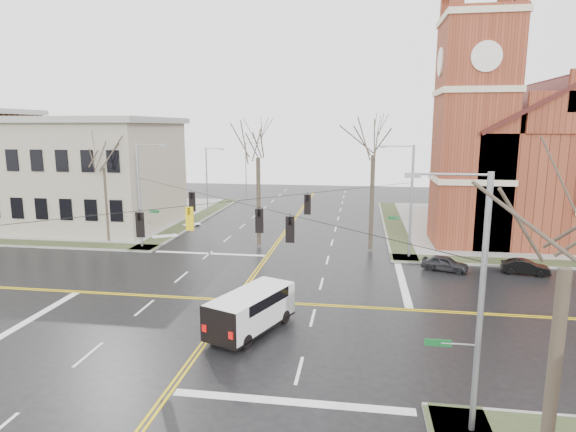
# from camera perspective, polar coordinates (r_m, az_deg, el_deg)

# --- Properties ---
(ground) EXTENTS (120.00, 120.00, 0.00)m
(ground) POSITION_cam_1_polar(r_m,az_deg,el_deg) (30.27, -6.27, -9.91)
(ground) COLOR black
(ground) RESTS_ON ground
(sidewalks) EXTENTS (80.00, 80.00, 0.17)m
(sidewalks) POSITION_cam_1_polar(r_m,az_deg,el_deg) (30.25, -6.27, -9.77)
(sidewalks) COLOR gray
(sidewalks) RESTS_ON ground
(road_markings) EXTENTS (100.00, 100.00, 0.01)m
(road_markings) POSITION_cam_1_polar(r_m,az_deg,el_deg) (30.27, -6.27, -9.90)
(road_markings) COLOR gold
(road_markings) RESTS_ON ground
(church) EXTENTS (24.28, 27.48, 27.50)m
(church) POSITION_cam_1_polar(r_m,az_deg,el_deg) (55.02, 27.18, 7.19)
(church) COLOR maroon
(church) RESTS_ON ground
(civic_building_a) EXTENTS (18.00, 14.00, 11.00)m
(civic_building_a) POSITION_cam_1_polar(r_m,az_deg,el_deg) (56.01, -23.23, 4.52)
(civic_building_a) COLOR gray
(civic_building_a) RESTS_ON ground
(signal_pole_ne) EXTENTS (2.75, 0.22, 9.00)m
(signal_pole_ne) POSITION_cam_1_polar(r_m,az_deg,el_deg) (39.48, 14.16, 2.07)
(signal_pole_ne) COLOR gray
(signal_pole_ne) RESTS_ON ground
(signal_pole_nw) EXTENTS (2.75, 0.22, 9.00)m
(signal_pole_nw) POSITION_cam_1_polar(r_m,az_deg,el_deg) (43.53, -17.03, 2.69)
(signal_pole_nw) COLOR gray
(signal_pole_nw) RESTS_ON ground
(signal_pole_se) EXTENTS (2.75, 0.22, 9.00)m
(signal_pole_se) POSITION_cam_1_polar(r_m,az_deg,el_deg) (17.29, 21.37, -9.09)
(signal_pole_se) COLOR gray
(signal_pole_se) RESTS_ON ground
(span_wires) EXTENTS (23.02, 23.02, 0.03)m
(span_wires) POSITION_cam_1_polar(r_m,az_deg,el_deg) (28.71, -6.52, 1.77)
(span_wires) COLOR black
(span_wires) RESTS_ON ground
(traffic_signals) EXTENTS (8.21, 8.26, 1.30)m
(traffic_signals) POSITION_cam_1_polar(r_m,az_deg,el_deg) (28.20, -6.84, 0.06)
(traffic_signals) COLOR black
(traffic_signals) RESTS_ON ground
(streetlight_north_a) EXTENTS (2.30, 0.20, 8.00)m
(streetlight_north_a) POSITION_cam_1_polar(r_m,az_deg,el_deg) (58.58, -9.47, 4.44)
(streetlight_north_a) COLOR gray
(streetlight_north_a) RESTS_ON ground
(streetlight_north_b) EXTENTS (2.30, 0.20, 8.00)m
(streetlight_north_b) POSITION_cam_1_polar(r_m,az_deg,el_deg) (77.77, -4.91, 6.01)
(streetlight_north_b) COLOR gray
(streetlight_north_b) RESTS_ON ground
(cargo_van) EXTENTS (4.06, 5.88, 2.10)m
(cargo_van) POSITION_cam_1_polar(r_m,az_deg,el_deg) (25.66, -4.10, -10.75)
(cargo_van) COLOR silver
(cargo_van) RESTS_ON ground
(parked_car_a) EXTENTS (3.59, 2.39, 1.13)m
(parked_car_a) POSITION_cam_1_polar(r_m,az_deg,el_deg) (37.71, 18.10, -5.34)
(parked_car_a) COLOR #232326
(parked_car_a) RESTS_ON ground
(parked_car_b) EXTENTS (3.41, 1.69, 1.07)m
(parked_car_b) POSITION_cam_1_polar(r_m,az_deg,el_deg) (39.02, 26.31, -5.44)
(parked_car_b) COLOR black
(parked_car_b) RESTS_ON ground
(tree_nw_far) EXTENTS (4.00, 4.00, 10.08)m
(tree_nw_far) POSITION_cam_1_polar(r_m,az_deg,el_deg) (46.65, -20.94, 5.88)
(tree_nw_far) COLOR #372C23
(tree_nw_far) RESTS_ON ground
(tree_nw_near) EXTENTS (4.00, 4.00, 11.63)m
(tree_nw_near) POSITION_cam_1_polar(r_m,az_deg,el_deg) (41.89, -3.58, 7.60)
(tree_nw_near) COLOR #372C23
(tree_nw_near) RESTS_ON ground
(tree_ne) EXTENTS (4.00, 4.00, 12.11)m
(tree_ne) POSITION_cam_1_polar(r_m,az_deg,el_deg) (40.94, 10.10, 7.87)
(tree_ne) COLOR #372C23
(tree_ne) RESTS_ON ground
(tree_se) EXTENTS (4.00, 4.00, 10.19)m
(tree_se) POSITION_cam_1_polar(r_m,az_deg,el_deg) (14.26, 30.19, -3.66)
(tree_se) COLOR #372C23
(tree_se) RESTS_ON ground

